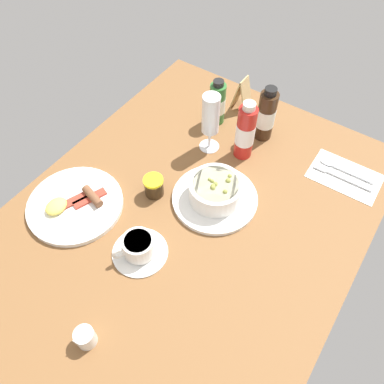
# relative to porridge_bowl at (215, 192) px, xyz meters

# --- Properties ---
(ground_plane) EXTENTS (1.10, 0.84, 0.03)m
(ground_plane) POSITION_rel_porridge_bowl_xyz_m (-0.08, 0.03, -0.05)
(ground_plane) COLOR brown
(porridge_bowl) EXTENTS (0.23, 0.23, 0.08)m
(porridge_bowl) POSITION_rel_porridge_bowl_xyz_m (0.00, 0.00, 0.00)
(porridge_bowl) COLOR white
(porridge_bowl) RESTS_ON ground_plane
(cutlery_setting) EXTENTS (0.13, 0.19, 0.01)m
(cutlery_setting) POSITION_rel_porridge_bowl_xyz_m (0.27, -0.25, -0.03)
(cutlery_setting) COLOR white
(cutlery_setting) RESTS_ON ground_plane
(coffee_cup) EXTENTS (0.14, 0.14, 0.06)m
(coffee_cup) POSITION_rel_porridge_bowl_xyz_m (-0.24, 0.06, -0.01)
(coffee_cup) COLOR white
(coffee_cup) RESTS_ON ground_plane
(creamer_jug) EXTENTS (0.05, 0.04, 0.05)m
(creamer_jug) POSITION_rel_porridge_bowl_xyz_m (-0.46, 0.02, -0.01)
(creamer_jug) COLOR white
(creamer_jug) RESTS_ON ground_plane
(wine_glass) EXTENTS (0.06, 0.06, 0.19)m
(wine_glass) POSITION_rel_porridge_bowl_xyz_m (0.16, 0.12, 0.08)
(wine_glass) COLOR white
(wine_glass) RESTS_ON ground_plane
(jam_jar) EXTENTS (0.05, 0.05, 0.06)m
(jam_jar) POSITION_rel_porridge_bowl_xyz_m (-0.07, 0.15, -0.00)
(jam_jar) COLOR #332414
(jam_jar) RESTS_ON ground_plane
(sauce_bottle_green) EXTENTS (0.05, 0.05, 0.15)m
(sauce_bottle_green) POSITION_rel_porridge_bowl_xyz_m (0.26, 0.16, 0.04)
(sauce_bottle_green) COLOR #337233
(sauce_bottle_green) RESTS_ON ground_plane
(sauce_bottle_brown) EXTENTS (0.05, 0.05, 0.18)m
(sauce_bottle_brown) POSITION_rel_porridge_bowl_xyz_m (0.29, 0.01, 0.05)
(sauce_bottle_brown) COLOR #382314
(sauce_bottle_brown) RESTS_ON ground_plane
(sauce_bottle_red) EXTENTS (0.05, 0.05, 0.19)m
(sauce_bottle_red) POSITION_rel_porridge_bowl_xyz_m (0.19, 0.02, 0.05)
(sauce_bottle_red) COLOR #B21E19
(sauce_bottle_red) RESTS_ON ground_plane
(breakfast_plate) EXTENTS (0.25, 0.25, 0.04)m
(breakfast_plate) POSITION_rel_porridge_bowl_xyz_m (-0.23, 0.29, -0.02)
(breakfast_plate) COLOR white
(breakfast_plate) RESTS_ON ground_plane
(menu_card) EXTENTS (0.05, 0.06, 0.11)m
(menu_card) POSITION_rel_porridge_bowl_xyz_m (0.37, 0.13, 0.02)
(menu_card) COLOR tan
(menu_card) RESTS_ON ground_plane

